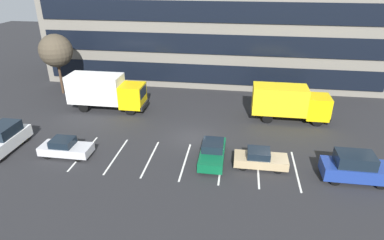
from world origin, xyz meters
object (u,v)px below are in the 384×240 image
box_truck_yellow (105,90)px  sedan_silver (65,148)px  sedan_forest (213,152)px  bare_tree (56,51)px  suv_white (4,138)px  box_truck_yellow_all (289,102)px  sedan_tan (260,159)px  suv_navy (356,167)px

box_truck_yellow → sedan_silver: bearing=-88.1°
box_truck_yellow → sedan_forest: (12.01, -8.47, -1.35)m
bare_tree → suv_white: bearing=-81.3°
suv_white → box_truck_yellow_all: bearing=21.5°
sedan_silver → suv_white: bearing=178.4°
box_truck_yellow → bare_tree: bare_tree is taller
box_truck_yellow_all → box_truck_yellow: box_truck_yellow is taller
box_truck_yellow_all → sedan_forest: size_ratio=1.69×
sedan_silver → bare_tree: bare_tree is taller
sedan_forest → sedan_silver: sedan_forest is taller
sedan_silver → suv_white: 5.42m
box_truck_yellow → bare_tree: (-7.08, 3.80, 3.01)m
sedan_tan → sedan_forest: (-3.63, 0.32, 0.07)m
sedan_forest → bare_tree: (-19.09, 12.27, 4.36)m
suv_navy → sedan_silver: suv_navy is taller
suv_white → bare_tree: 13.85m
sedan_silver → sedan_tan: bearing=2.4°
sedan_tan → suv_white: size_ratio=0.84×
box_truck_yellow_all → suv_white: size_ratio=1.57×
sedan_forest → suv_white: 17.12m
suv_navy → suv_white: 27.25m
suv_navy → sedan_silver: bearing=179.9°
sedan_silver → suv_white: size_ratio=0.86×
box_truck_yellow_all → bare_tree: 26.15m
box_truck_yellow → sedan_silver: size_ratio=1.97×
suv_navy → suv_white: bearing=179.6°
bare_tree → box_truck_yellow_all: bearing=-8.3°
box_truck_yellow_all → sedan_forest: 10.85m
sedan_tan → sedan_forest: 3.64m
sedan_tan → box_truck_yellow_all: bearing=71.4°
sedan_silver → suv_navy: bearing=-0.1°
suv_navy → sedan_forest: suv_navy is taller
sedan_forest → sedan_silver: bearing=-175.3°
sedan_silver → box_truck_yellow: bearing=91.9°
sedan_silver → bare_tree: bearing=119.2°
box_truck_yellow_all → box_truck_yellow: (-18.61, -0.06, 0.15)m
box_truck_yellow_all → suv_white: box_truck_yellow_all is taller
suv_navy → sedan_tan: bearing=173.9°
sedan_tan → sedan_silver: bearing=-177.6°
sedan_tan → sedan_silver: 15.33m
sedan_forest → suv_white: bearing=-177.2°
sedan_forest → box_truck_yellow_all: bearing=52.3°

